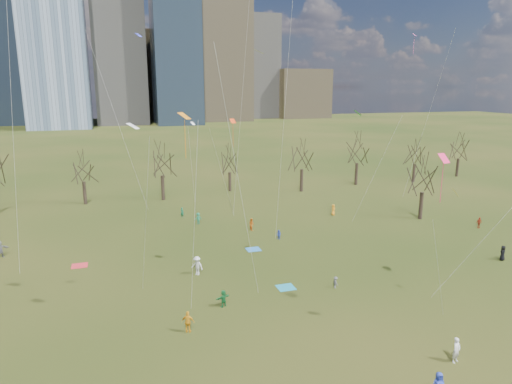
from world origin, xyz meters
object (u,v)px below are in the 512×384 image
object	(u,v)px
blanket_navy	(253,249)
person_1	(456,350)
person_4	(188,322)
blanket_teal	(286,287)
blanket_crimson	(80,266)

from	to	relation	value
blanket_navy	person_1	bearing A→B (deg)	-75.39
person_4	blanket_teal	bearing A→B (deg)	-126.32
blanket_crimson	person_4	size ratio (longest dim) A/B	0.93
person_4	blanket_navy	bearing A→B (deg)	-96.30
person_1	blanket_teal	bearing A→B (deg)	96.66
blanket_navy	blanket_crimson	distance (m)	18.57
blanket_teal	person_1	xyz separation A→B (m)	(6.62, -14.31, 0.87)
person_1	person_4	bearing A→B (deg)	132.60
blanket_teal	person_4	world-z (taller)	person_4
person_1	person_4	xyz separation A→B (m)	(-16.46, 9.21, -0.03)
blanket_navy	person_1	size ratio (longest dim) A/B	0.90
blanket_navy	person_4	distance (m)	18.57
blanket_teal	person_4	distance (m)	11.12
blanket_crimson	person_1	bearing A→B (deg)	-45.73
blanket_teal	blanket_crimson	world-z (taller)	same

